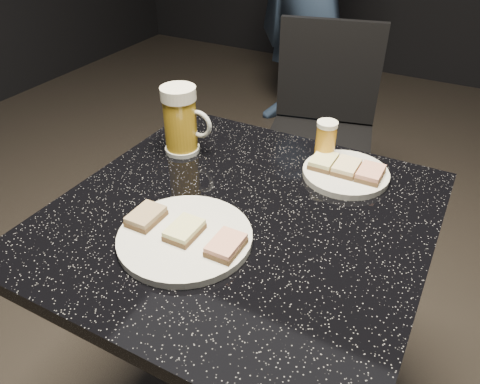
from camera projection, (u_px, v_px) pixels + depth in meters
name	position (u px, v px, depth m)	size (l,w,h in m)	color
plate_large	(185.00, 237.00, 0.83)	(0.24, 0.24, 0.01)	silver
plate_small	(346.00, 174.00, 1.01)	(0.18, 0.18, 0.01)	silver
table	(240.00, 300.00, 1.04)	(0.70, 0.70, 0.75)	black
beer_mug	(181.00, 120.00, 1.06)	(0.12, 0.08, 0.16)	silver
beer_tumbler	(325.00, 142.00, 1.04)	(0.05, 0.05, 0.10)	silver
chair	(321.00, 126.00, 1.77)	(0.46, 0.46, 0.86)	black
canapes_on_plate_large	(184.00, 230.00, 0.82)	(0.22, 0.07, 0.02)	#4C3521
canapes_on_plate_small	(347.00, 167.00, 1.00)	(0.15, 0.07, 0.02)	#4C3521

